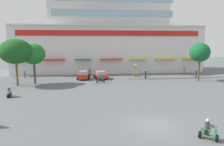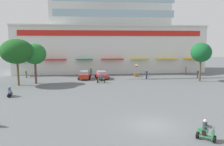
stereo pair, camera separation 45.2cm
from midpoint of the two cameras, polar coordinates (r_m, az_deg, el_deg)
The scene contains 16 objects.
ground_plane at distance 31.80m, azimuth 3.11°, elevation -4.76°, with size 128.00×128.00×0.00m, color #5C6063.
colonial_building at distance 53.22m, azimuth -1.18°, elevation 9.76°, with size 42.54×14.92×19.78m.
plaza_tree_0 at distance 39.00m, azimuth -19.83°, elevation 4.57°, with size 3.77×3.33×6.73m.
plaza_tree_1 at distance 42.32m, azimuth 21.37°, elevation 4.94°, with size 3.53×3.75×6.86m.
plaza_tree_2 at distance 38.38m, azimuth -23.87°, elevation 5.09°, with size 5.12×5.46×7.49m.
parked_car_0 at distance 42.26m, azimuth -7.67°, elevation -0.51°, with size 2.50×4.12×1.54m.
parked_car_1 at distance 42.44m, azimuth -3.25°, elevation -0.47°, with size 2.65×4.26×1.45m.
scooter_rider_0 at distance 38.09m, azimuth -3.30°, elevation -1.59°, with size 1.45×0.69×1.59m.
scooter_rider_1 at distance 31.54m, azimuth -25.33°, elevation -4.55°, with size 0.80×1.50×1.45m.
scooter_rider_4 at distance 17.91m, azimuth 22.86°, elevation -13.65°, with size 1.31×1.28×1.57m.
pedestrian_0 at distance 46.18m, azimuth -21.83°, elevation -0.14°, with size 0.34×0.34×1.57m.
pedestrian_1 at distance 46.31m, azimuth 20.60°, elevation -0.02°, with size 0.54×0.54×1.65m.
pedestrian_2 at distance 42.56m, azimuth 8.33°, elevation -0.21°, with size 0.52×0.52×1.70m.
pedestrian_3 at distance 46.56m, azimuth -6.03°, elevation 0.52°, with size 0.37×0.37×1.65m.
pedestrian_4 at distance 51.66m, azimuth 17.88°, elevation 0.91°, with size 0.47×0.47×1.64m.
balloon_vendor_cart at distance 45.13m, azimuth 5.75°, elevation 0.35°, with size 0.95×0.73×2.53m.
Camera 1 is at (-5.79, -17.46, 7.11)m, focal length 35.52 mm.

